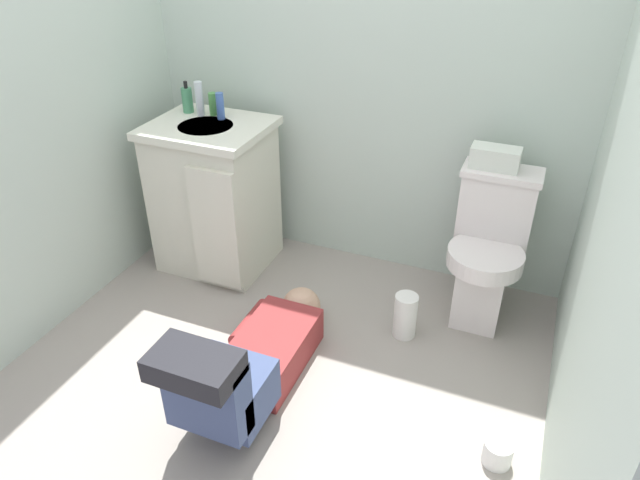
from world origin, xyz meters
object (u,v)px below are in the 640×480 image
object	(u,v)px
tissue_box	(495,158)
toilet_paper_roll	(498,453)
toilet	(488,250)
vanity_cabinet	(215,195)
bottle_blue	(220,106)
person_plumber	(250,362)
soap_dispenser	(187,100)
faucet	(221,106)
bottle_green	(213,104)
paper_towel_roll	(405,316)
bottle_clear	(199,99)

from	to	relation	value
tissue_box	toilet_paper_roll	world-z (taller)	tissue_box
tissue_box	toilet	bearing A→B (deg)	-63.57
vanity_cabinet	bottle_blue	xyz separation A→B (m)	(0.02, 0.10, 0.47)
bottle_blue	person_plumber	bearing A→B (deg)	-56.48
tissue_box	soap_dispenser	world-z (taller)	soap_dispenser
faucet	tissue_box	size ratio (longest dim) A/B	0.45
bottle_green	toilet_paper_roll	size ratio (longest dim) A/B	1.06
tissue_box	faucet	bearing A→B (deg)	-178.75
vanity_cabinet	paper_towel_roll	size ratio (longest dim) A/B	3.62
tissue_box	bottle_blue	world-z (taller)	bottle_blue
tissue_box	paper_towel_roll	world-z (taller)	tissue_box
paper_towel_roll	faucet	bearing A→B (deg)	161.80
vanity_cabinet	bottle_clear	bearing A→B (deg)	134.11
bottle_blue	bottle_green	bearing A→B (deg)	148.97
person_plumber	soap_dispenser	distance (m)	1.47
soap_dispenser	paper_towel_roll	bearing A→B (deg)	-14.97
soap_dispenser	bottle_clear	size ratio (longest dim) A/B	0.93
toilet	tissue_box	size ratio (longest dim) A/B	3.41
faucet	tissue_box	bearing A→B (deg)	1.25
vanity_cabinet	soap_dispenser	world-z (taller)	soap_dispenser
bottle_green	toilet_paper_roll	xyz separation A→B (m)	(1.71, -0.95, -0.83)
toilet	paper_towel_roll	world-z (taller)	toilet
vanity_cabinet	person_plumber	size ratio (longest dim) A/B	0.77
toilet	bottle_green	bearing A→B (deg)	177.86
soap_dispenser	faucet	bearing A→B (deg)	6.01
person_plumber	bottle_blue	world-z (taller)	bottle_blue
toilet_paper_roll	tissue_box	bearing A→B (deg)	104.89
vanity_cabinet	tissue_box	xyz separation A→B (m)	(1.40, 0.18, 0.38)
paper_towel_roll	tissue_box	bearing A→B (deg)	58.12
person_plumber	bottle_blue	xyz separation A→B (m)	(-0.63, 0.95, 0.71)
tissue_box	toilet_paper_roll	xyz separation A→B (m)	(0.26, -0.99, -0.75)
person_plumber	soap_dispenser	bearing A→B (deg)	130.91
soap_dispenser	tissue_box	bearing A→B (deg)	1.82
soap_dispenser	person_plumber	bearing A→B (deg)	-49.09
person_plumber	vanity_cabinet	bearing A→B (deg)	127.50
faucet	soap_dispenser	world-z (taller)	soap_dispenser
faucet	toilet_paper_roll	distance (m)	2.09
faucet	person_plumber	world-z (taller)	faucet
vanity_cabinet	faucet	size ratio (longest dim) A/B	8.20
bottle_clear	vanity_cabinet	bearing A→B (deg)	-45.89
toilet	toilet_paper_roll	size ratio (longest dim) A/B	6.82
soap_dispenser	vanity_cabinet	bearing A→B (deg)	-33.10
person_plumber	paper_towel_roll	world-z (taller)	person_plumber
vanity_cabinet	tissue_box	distance (m)	1.47
faucet	bottle_green	world-z (taller)	bottle_green
person_plumber	paper_towel_roll	xyz separation A→B (m)	(0.50, 0.61, -0.06)
toilet	soap_dispenser	size ratio (longest dim) A/B	4.52
person_plumber	paper_towel_roll	distance (m)	0.79
person_plumber	bottle_green	distance (m)	1.40
toilet	bottle_clear	world-z (taller)	bottle_clear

